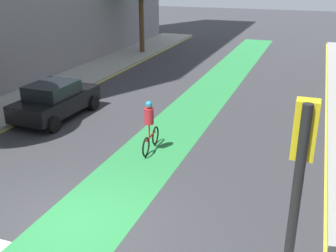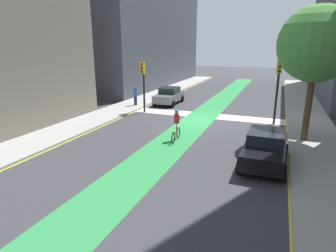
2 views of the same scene
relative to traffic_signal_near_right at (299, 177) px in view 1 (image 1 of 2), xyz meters
The scene contains 5 objects.
ground_plane 6.08m from the traffic_signal_near_right, 167.02° to the left, with size 120.00×120.00×0.00m, color #38383D.
bike_lane_paint 5.85m from the traffic_signal_near_right, 166.35° to the left, with size 2.40×60.00×0.01m, color #2D8C47.
traffic_signal_near_right is the anchor object (origin of this frame).
car_black_left_far 12.85m from the traffic_signal_near_right, 142.65° to the left, with size 2.12×4.25×1.57m.
cyclist_in_lane 8.02m from the traffic_signal_near_right, 130.32° to the left, with size 0.32×1.73×1.86m.
Camera 1 is at (5.20, -7.21, 5.98)m, focal length 43.35 mm.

